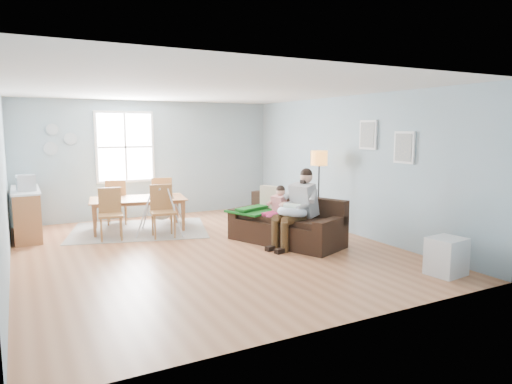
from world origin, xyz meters
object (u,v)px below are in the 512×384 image
father (297,206)px  floor_lamp (319,165)px  monitor (26,183)px  chair_se (162,207)px  chair_sw (110,210)px  chair_nw (116,199)px  sofa (288,227)px  baby_swing (161,213)px  storage_cube (446,256)px  chair_ne (162,197)px  dining_table (139,214)px  counter (27,213)px  toddler (277,204)px

father → floor_lamp: (1.04, 0.83, 0.62)m
monitor → chair_se: bearing=-20.5°
chair_sw → chair_nw: 1.31m
chair_nw → monitor: bearing=-159.4°
sofa → baby_swing: bearing=135.9°
chair_se → sofa: bearing=-39.4°
storage_cube → baby_swing: 5.24m
chair_ne → dining_table: bearing=-141.7°
father → storage_cube: 2.56m
dining_table → floor_lamp: bearing=-19.9°
chair_nw → counter: bearing=-169.1°
chair_ne → toddler: bearing=-62.6°
toddler → floor_lamp: size_ratio=0.50×
baby_swing → sofa: bearing=-44.1°
chair_sw → baby_swing: size_ratio=0.81×
sofa → storage_cube: sofa is taller
baby_swing → chair_sw: bearing=179.2°
sofa → father: size_ratio=1.63×
baby_swing → toddler: bearing=-43.9°
chair_sw → storage_cube: bearing=-49.2°
baby_swing → floor_lamp: bearing=-23.8°
toddler → chair_sw: 3.12m
father → chair_nw: father is taller
sofa → chair_nw: 3.92m
dining_table → baby_swing: size_ratio=1.59×
chair_ne → storage_cube: bearing=-65.0°
toddler → chair_ne: (-1.37, 2.65, -0.12)m
chair_sw → dining_table: bearing=38.2°
chair_se → chair_ne: 1.31m
baby_swing → storage_cube: bearing=-57.2°
father → toddler: (-0.14, 0.47, -0.03)m
storage_cube → chair_sw: size_ratio=0.56×
floor_lamp → baby_swing: (-2.86, 1.26, -0.94)m
father → baby_swing: father is taller
monitor → floor_lamp: bearing=-19.9°
dining_table → baby_swing: bearing=-48.6°
toddler → monitor: monitor is taller
chair_ne → counter: bearing=-178.3°
sofa → chair_sw: 3.33m
floor_lamp → chair_se: floor_lamp is taller
monitor → chair_nw: bearing=20.6°
toddler → counter: size_ratio=0.49×
chair_se → chair_sw: bearing=165.0°
chair_sw → monitor: (-1.37, 0.61, 0.53)m
counter → sofa: bearing=-33.0°
toddler → baby_swing: (-1.68, 1.62, -0.29)m
chair_sw → monitor: 1.59m
storage_cube → chair_se: (-2.88, 4.17, 0.31)m
storage_cube → counter: size_ratio=0.32×
chair_se → counter: bearing=153.0°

